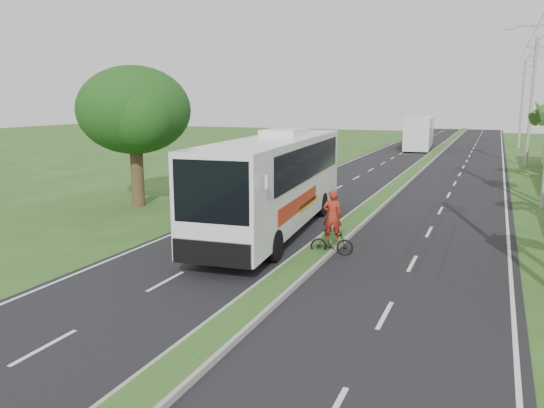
% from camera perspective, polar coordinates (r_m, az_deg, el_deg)
% --- Properties ---
extents(ground, '(180.00, 180.00, 0.00)m').
position_cam_1_polar(ground, '(15.86, -0.66, -10.01)').
color(ground, '#2F4C1B').
rests_on(ground, ground).
extents(road_asphalt, '(14.00, 160.00, 0.02)m').
position_cam_1_polar(road_asphalt, '(34.55, 12.68, 1.33)').
color(road_asphalt, black).
rests_on(road_asphalt, ground).
extents(median_strip, '(1.20, 160.00, 0.18)m').
position_cam_1_polar(median_strip, '(34.54, 12.69, 1.48)').
color(median_strip, gray).
rests_on(median_strip, ground).
extents(lane_edge_left, '(0.12, 160.00, 0.01)m').
position_cam_1_polar(lane_edge_left, '(36.30, 2.23, 2.04)').
color(lane_edge_left, silver).
rests_on(lane_edge_left, ground).
extents(lane_edge_right, '(0.12, 160.00, 0.01)m').
position_cam_1_polar(lane_edge_right, '(34.06, 23.83, 0.49)').
color(lane_edge_right, silver).
rests_on(lane_edge_right, ground).
extents(shade_tree, '(6.30, 6.00, 7.54)m').
position_cam_1_polar(shade_tree, '(29.68, -14.75, 9.42)').
color(shade_tree, '#473321').
rests_on(shade_tree, ground).
extents(utility_pole_c, '(1.60, 0.28, 11.00)m').
position_cam_1_polar(utility_pole_c, '(51.63, 26.14, 9.94)').
color(utility_pole_c, gray).
rests_on(utility_pole_c, ground).
extents(utility_pole_d, '(1.60, 0.28, 10.50)m').
position_cam_1_polar(utility_pole_d, '(71.61, 25.31, 9.82)').
color(utility_pole_d, gray).
rests_on(utility_pole_d, ground).
extents(coach_bus_main, '(4.10, 13.91, 4.43)m').
position_cam_1_polar(coach_bus_main, '(23.12, 0.42, 2.96)').
color(coach_bus_main, white).
rests_on(coach_bus_main, ground).
extents(coach_bus_far, '(3.67, 12.96, 3.73)m').
position_cam_1_polar(coach_bus_far, '(66.50, 15.60, 7.59)').
color(coach_bus_far, white).
rests_on(coach_bus_far, ground).
extents(motorcyclist, '(1.66, 0.79, 2.48)m').
position_cam_1_polar(motorcyclist, '(19.82, 6.48, -2.81)').
color(motorcyclist, black).
rests_on(motorcyclist, ground).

